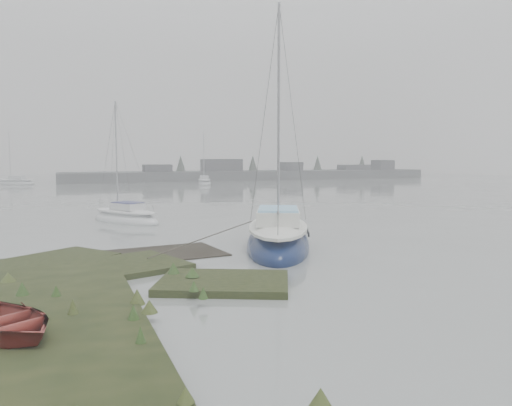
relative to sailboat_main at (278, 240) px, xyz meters
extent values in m
plane|color=slate|center=(-4.24, 25.77, -0.32)|extent=(160.00, 160.00, 0.00)
cube|color=#4C4F51|center=(21.76, 57.77, 0.28)|extent=(60.00, 8.00, 1.60)
cube|color=#424247|center=(5.76, 56.77, 1.08)|extent=(4.00, 3.00, 2.20)
cube|color=#424247|center=(15.76, 56.77, 1.48)|extent=(6.00, 3.00, 3.00)
cube|color=#424247|center=(27.76, 56.77, 1.23)|extent=(3.00, 3.00, 2.50)
cube|color=#424247|center=(39.76, 56.77, 0.98)|extent=(5.00, 3.00, 2.00)
cube|color=#424247|center=(45.76, 56.77, 1.38)|extent=(3.00, 3.00, 2.80)
cone|color=#384238|center=(9.76, 58.77, 1.88)|extent=(2.00, 2.00, 3.50)
cone|color=#384238|center=(21.76, 58.77, 1.88)|extent=(2.00, 2.00, 3.50)
cone|color=#384238|center=(33.76, 58.77, 1.88)|extent=(2.00, 2.00, 3.50)
cone|color=#384238|center=(42.76, 58.77, 1.88)|extent=(2.00, 2.00, 3.50)
ellipsoid|color=#0C183C|center=(0.01, 0.01, -0.19)|extent=(5.19, 7.65, 1.78)
ellipsoid|color=silver|center=(0.01, 0.01, 0.52)|extent=(4.37, 6.60, 0.50)
cube|color=silver|center=(-0.12, -0.27, 0.95)|extent=(2.46, 2.93, 0.52)
cube|color=#85BCE0|center=(-0.12, -0.27, 1.25)|extent=(2.28, 2.70, 0.08)
cylinder|color=#939399|center=(0.39, 0.87, 5.06)|extent=(0.11, 0.11, 8.36)
cylinder|color=#939399|center=(-0.21, -0.46, 1.25)|extent=(1.29, 2.71, 0.09)
ellipsoid|color=silver|center=(-4.53, 10.31, -0.23)|extent=(4.02, 5.17, 1.22)
ellipsoid|color=silver|center=(-4.53, 10.31, 0.26)|extent=(3.40, 4.44, 0.35)
cube|color=silver|center=(-4.42, 10.12, 0.56)|extent=(1.82, 2.04, 0.36)
cube|color=#15164E|center=(-4.42, 10.12, 0.76)|extent=(1.68, 1.88, 0.06)
cylinder|color=#939399|center=(-4.87, 10.86, 3.39)|extent=(0.08, 0.08, 5.76)
cylinder|color=#939399|center=(-4.35, 10.00, 0.76)|extent=(1.10, 1.76, 0.06)
ellipsoid|color=#A6ABB0|center=(9.90, 45.91, -0.23)|extent=(2.89, 5.52, 1.28)
ellipsoid|color=silver|center=(9.90, 45.91, 0.28)|extent=(2.39, 4.78, 0.36)
cube|color=silver|center=(9.85, 45.69, 0.60)|extent=(1.51, 2.01, 0.38)
cube|color=silver|center=(9.85, 45.69, 0.81)|extent=(1.40, 1.85, 0.06)
cylinder|color=#939399|center=(10.06, 46.57, 3.55)|extent=(0.08, 0.08, 6.01)
cylinder|color=#939399|center=(9.82, 45.54, 0.81)|extent=(0.55, 2.06, 0.07)
ellipsoid|color=#A2A7AB|center=(-13.11, 54.18, -0.23)|extent=(5.41, 4.06, 1.27)
ellipsoid|color=silver|center=(-13.11, 54.18, 0.28)|extent=(4.65, 3.43, 0.36)
cube|color=silver|center=(-12.92, 54.07, 0.59)|extent=(2.11, 1.86, 0.37)
cube|color=silver|center=(-12.92, 54.07, 0.80)|extent=(1.95, 1.72, 0.06)
cylinder|color=#939399|center=(-13.70, 54.51, 3.53)|extent=(0.08, 0.08, 5.98)
cylinder|color=#939399|center=(-12.79, 54.00, 0.80)|extent=(1.86, 1.08, 0.07)
imported|color=maroon|center=(-8.88, -7.43, 0.18)|extent=(3.09, 3.36, 0.57)
camera|label=1|loc=(-7.84, -17.50, 3.19)|focal=35.00mm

